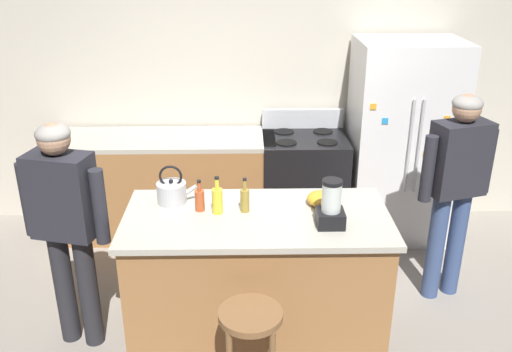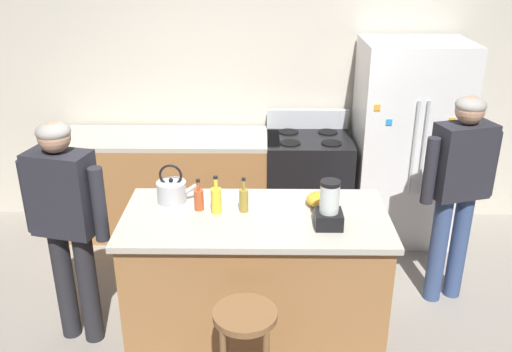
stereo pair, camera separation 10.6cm
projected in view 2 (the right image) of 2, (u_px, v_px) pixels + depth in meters
ground_plane at (256, 334)px, 3.94m from camera, size 14.00×14.00×0.00m
back_wall at (258, 83)px, 5.20m from camera, size 8.00×0.10×2.70m
kitchen_island at (256, 278)px, 3.76m from camera, size 1.73×0.83×0.95m
back_counter_run at (172, 184)px, 5.19m from camera, size 2.00×0.64×0.95m
refrigerator at (407, 144)px, 4.95m from camera, size 0.90×0.73×1.82m
stove_range at (308, 185)px, 5.15m from camera, size 0.76×0.65×1.13m
person_by_island_left at (66, 215)px, 3.56m from camera, size 0.59×0.31×1.59m
person_by_sink_right at (459, 182)px, 3.99m from camera, size 0.59×0.32×1.62m
bar_stool at (245, 336)px, 3.10m from camera, size 0.36×0.36×0.71m
blender_appliance at (329, 208)px, 3.39m from camera, size 0.17×0.17×0.31m
bottle_soda at (216, 199)px, 3.58m from camera, size 0.07×0.07×0.26m
bottle_vinegar at (244, 199)px, 3.59m from camera, size 0.06×0.06×0.24m
bottle_cooking_sauce at (199, 199)px, 3.62m from camera, size 0.06×0.06×0.22m
mixing_bowl at (321, 200)px, 3.68m from camera, size 0.20×0.20×0.09m
tea_kettle at (172, 190)px, 3.74m from camera, size 0.28×0.20×0.27m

